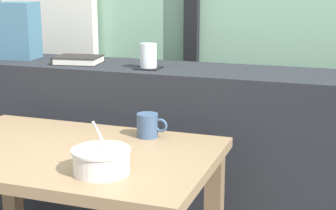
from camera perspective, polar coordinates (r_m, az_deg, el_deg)
The scene contains 8 objects.
dark_console_ledge at distance 2.29m, azimuth -0.84°, elevation -6.67°, with size 2.80×0.37×0.88m, color #23262B.
breakfast_table at distance 1.77m, azimuth -10.85°, elevation -8.74°, with size 0.97×0.63×0.70m.
coaster_square at distance 2.13m, azimuth -2.18°, elevation 4.13°, with size 0.10×0.10×0.01m, color black.
juice_glass at distance 2.13m, azimuth -2.19°, elevation 5.41°, with size 0.07×0.07×0.10m.
closed_book at distance 2.30m, azimuth -9.94°, elevation 4.96°, with size 0.21×0.18×0.03m.
throw_pillow at distance 2.54m, azimuth -17.81°, elevation 7.91°, with size 0.32×0.14×0.26m, color #426B84.
soup_bowl at distance 1.50m, azimuth -7.40°, elevation -6.15°, with size 0.17×0.17×0.16m.
ceramic_mug at distance 1.82m, azimuth -2.22°, elevation -2.27°, with size 0.11×0.08×0.08m.
Camera 1 is at (0.74, -1.47, 1.23)m, focal length 54.94 mm.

